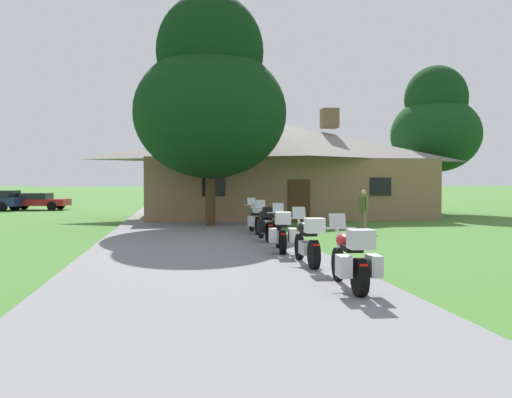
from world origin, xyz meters
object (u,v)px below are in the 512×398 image
Objects in this scene: motorcycle_red_nearest_to_camera at (352,259)px; motorcycle_green_farthest_in_row at (256,219)px; bystander_olive_shirt_near_lodge at (363,208)px; tree_right_of_lodge at (436,124)px; tree_by_lodge_front at (210,95)px; parked_red_sedan_far_left at (37,201)px; motorcycle_black_fourth_in_row at (266,224)px; motorcycle_black_second_in_row at (308,241)px; motorcycle_green_third_in_row at (281,232)px.

motorcycle_red_nearest_to_camera and motorcycle_green_farthest_in_row have the same top height.
bystander_olive_shirt_near_lodge is 0.18× the size of tree_right_of_lodge.
parked_red_sedan_far_left is at bearing 124.20° from tree_by_lodge_front.
motorcycle_black_fourth_in_row is 1.25× the size of bystander_olive_shirt_near_lodge.
parked_red_sedan_far_left is at bearing 163.69° from tree_right_of_lodge.
tree_right_of_lodge is (13.47, 20.47, 5.06)m from motorcycle_black_second_in_row.
motorcycle_green_third_in_row is 1.00× the size of motorcycle_black_fourth_in_row.
motorcycle_green_third_in_row and motorcycle_black_fourth_in_row have the same top height.
motorcycle_green_third_in_row is at bearing -127.00° from tree_right_of_lodge.
motorcycle_red_nearest_to_camera and motorcycle_black_fourth_in_row have the same top height.
tree_by_lodge_front is at bearing 108.59° from motorcycle_green_farthest_in_row.
tree_right_of_lodge is at bearing 59.20° from motorcycle_green_third_in_row.
bystander_olive_shirt_near_lodge reaches higher than motorcycle_green_third_in_row.
motorcycle_green_farthest_in_row is 0.22× the size of tree_right_of_lodge.
motorcycle_black_second_in_row is 1.00× the size of motorcycle_green_farthest_in_row.
bystander_olive_shirt_near_lodge is 0.38× the size of parked_red_sedan_far_left.
motorcycle_black_second_in_row is at bearing -148.28° from parked_red_sedan_far_left.
motorcycle_green_third_in_row is at bearing 93.84° from motorcycle_black_second_in_row.
motorcycle_red_nearest_to_camera is 5.37m from motorcycle_green_third_in_row.
motorcycle_green_farthest_in_row is at bearing 90.59° from motorcycle_black_second_in_row.
tree_by_lodge_front is (-1.52, 14.64, 5.15)m from motorcycle_red_nearest_to_camera.
bystander_olive_shirt_near_lodge is (4.41, 0.72, 0.32)m from motorcycle_green_farthest_in_row.
motorcycle_green_third_in_row is 0.47× the size of parked_red_sedan_far_left.
motorcycle_black_second_in_row is 5.23m from motorcycle_black_fourth_in_row.
motorcycle_green_farthest_in_row is at bearing -95.20° from bystander_olive_shirt_near_lodge.
tree_by_lodge_front reaches higher than parked_red_sedan_far_left.
motorcycle_black_fourth_in_row is at bearing -77.81° from tree_by_lodge_front.
tree_by_lodge_front is (-5.85, 3.17, 4.83)m from bystander_olive_shirt_near_lodge.
tree_right_of_lodge is (13.42, 23.43, 5.07)m from motorcycle_red_nearest_to_camera.
motorcycle_red_nearest_to_camera is 0.22× the size of tree_right_of_lodge.
bystander_olive_shirt_near_lodge is at bearing 72.05° from motorcycle_red_nearest_to_camera.
parked_red_sedan_far_left is (-12.63, 28.11, 0.02)m from motorcycle_black_second_in_row.
motorcycle_green_farthest_in_row is 23.92m from parked_red_sedan_far_left.
motorcycle_red_nearest_to_camera is at bearing -90.66° from motorcycle_black_fourth_in_row.
motorcycle_black_fourth_in_row is 0.47× the size of parked_red_sedan_far_left.
motorcycle_black_fourth_in_row is (-0.07, 5.23, -0.01)m from motorcycle_black_second_in_row.
motorcycle_green_farthest_in_row is (0.12, 5.38, 0.00)m from motorcycle_green_third_in_row.
tree_right_of_lodge is at bearing 41.54° from motorcycle_green_farthest_in_row.
motorcycle_green_third_in_row reaches higher than parked_red_sedan_far_left.
bystander_olive_shirt_near_lodge is at bearing -28.47° from tree_by_lodge_front.
motorcycle_green_third_in_row is 1.00× the size of motorcycle_green_farthest_in_row.
motorcycle_green_farthest_in_row is at bearing -69.73° from tree_by_lodge_front.
tree_by_lodge_front reaches higher than motorcycle_green_third_in_row.
motorcycle_black_fourth_in_row is 0.22× the size of tree_right_of_lodge.
motorcycle_green_third_in_row is 10.69m from tree_by_lodge_front.
motorcycle_black_second_in_row is at bearing 93.77° from motorcycle_red_nearest_to_camera.
motorcycle_black_fourth_in_row is at bearing -143.71° from parked_red_sedan_far_left.
tree_right_of_lodge is at bearing 62.96° from motorcycle_red_nearest_to_camera.
motorcycle_green_third_in_row is at bearing -51.06° from bystander_olive_shirt_near_lodge.
motorcycle_green_farthest_in_row is 19.21m from tree_right_of_lodge.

